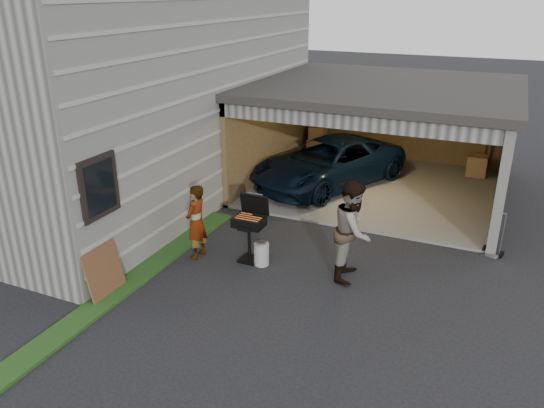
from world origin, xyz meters
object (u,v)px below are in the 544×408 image
at_px(minivan, 329,165).
at_px(propane_tank, 261,254).
at_px(plywood_panel, 104,272).
at_px(bbq_grill, 250,224).
at_px(hand_truck, 493,247).
at_px(woman, 196,222).
at_px(man, 353,231).

relative_size(minivan, propane_tank, 10.13).
relative_size(propane_tank, plywood_panel, 0.49).
xyz_separation_m(minivan, propane_tank, (0.22, -4.87, -0.42)).
xyz_separation_m(bbq_grill, hand_truck, (4.53, 2.22, -0.62)).
bearing_deg(bbq_grill, woman, -163.21).
distance_m(bbq_grill, plywood_panel, 2.91).
distance_m(woman, hand_truck, 6.16).
xyz_separation_m(propane_tank, hand_truck, (4.23, 2.31, -0.04)).
height_order(man, bbq_grill, man).
bearing_deg(woman, minivan, 168.95).
distance_m(woman, plywood_panel, 2.11).
bearing_deg(propane_tank, minivan, 92.56).
relative_size(woman, man, 0.81).
bearing_deg(hand_truck, propane_tank, -129.03).
distance_m(minivan, bbq_grill, 4.80).
relative_size(minivan, hand_truck, 4.71).
bearing_deg(bbq_grill, plywood_panel, -128.47).
height_order(minivan, woman, woman).
xyz_separation_m(minivan, hand_truck, (4.45, -2.57, -0.46)).
bearing_deg(plywood_panel, minivan, 75.11).
bearing_deg(hand_truck, minivan, 172.40).
bearing_deg(propane_tank, man, 8.93).
xyz_separation_m(minivan, woman, (-1.13, -5.11, 0.14)).
distance_m(minivan, woman, 5.23).
bearing_deg(plywood_panel, man, 32.49).
height_order(man, plywood_panel, man).
relative_size(woman, plywood_panel, 1.66).
xyz_separation_m(minivan, bbq_grill, (-0.08, -4.79, 0.16)).
bearing_deg(man, hand_truck, -54.49).
xyz_separation_m(man, propane_tank, (-1.77, -0.28, -0.74)).
bearing_deg(propane_tank, woman, -170.08).
relative_size(propane_tank, hand_truck, 0.46).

